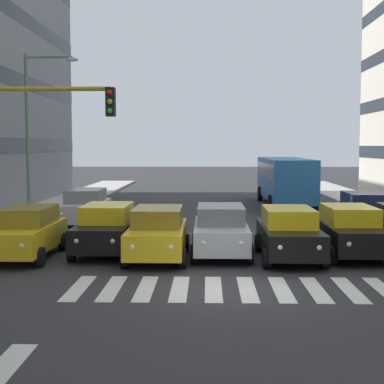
# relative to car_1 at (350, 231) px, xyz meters

# --- Properties ---
(ground_plane) EXTENTS (180.00, 180.00, 0.00)m
(ground_plane) POSITION_rel_car_1_xyz_m (4.28, 4.68, -0.89)
(ground_plane) COLOR #2D2D30
(crosswalk_markings) EXTENTS (8.55, 2.80, 0.01)m
(crosswalk_markings) POSITION_rel_car_1_xyz_m (4.28, 4.68, -0.88)
(crosswalk_markings) COLOR silver
(crosswalk_markings) RESTS_ON ground_plane
(lane_arrow_1) EXTENTS (0.50, 2.20, 0.01)m
(lane_arrow_1) POSITION_rel_car_1_xyz_m (8.38, 10.18, -0.88)
(lane_arrow_1) COLOR silver
(lane_arrow_1) RESTS_ON ground_plane
(car_1) EXTENTS (2.02, 4.44, 1.72)m
(car_1) POSITION_rel_car_1_xyz_m (0.00, 0.00, 0.00)
(car_1) COLOR black
(car_1) RESTS_ON ground_plane
(car_2) EXTENTS (2.02, 4.44, 1.72)m
(car_2) POSITION_rel_car_1_xyz_m (2.18, 0.63, 0.00)
(car_2) COLOR black
(car_2) RESTS_ON ground_plane
(car_3) EXTENTS (2.02, 4.44, 1.72)m
(car_3) POSITION_rel_car_1_xyz_m (4.43, -0.04, 0.00)
(car_3) COLOR #B2B7BC
(car_3) RESTS_ON ground_plane
(car_4) EXTENTS (2.02, 4.44, 1.72)m
(car_4) POSITION_rel_car_1_xyz_m (6.56, 0.66, 0.00)
(car_4) COLOR gold
(car_4) RESTS_ON ground_plane
(car_5) EXTENTS (2.02, 4.44, 1.72)m
(car_5) POSITION_rel_car_1_xyz_m (8.45, -0.35, 0.00)
(car_5) COLOR black
(car_5) RESTS_ON ground_plane
(car_6) EXTENTS (2.02, 4.44, 1.72)m
(car_6) POSITION_rel_car_1_xyz_m (11.04, 0.56, 0.00)
(car_6) COLOR gold
(car_6) RESTS_ON ground_plane
(car_row2_0) EXTENTS (2.02, 4.44, 1.72)m
(car_row2_0) POSITION_rel_car_1_xyz_m (-2.08, -5.77, 0.00)
(car_row2_0) COLOR navy
(car_row2_0) RESTS_ON ground_plane
(car_row2_1) EXTENTS (2.02, 4.44, 1.72)m
(car_row2_1) POSITION_rel_car_1_xyz_m (10.73, -7.49, 0.00)
(car_row2_1) COLOR #B2B7BC
(car_row2_1) RESTS_ON ground_plane
(bus_behind_traffic) EXTENTS (2.78, 10.50, 3.00)m
(bus_behind_traffic) POSITION_rel_car_1_xyz_m (0.00, -16.90, 0.97)
(bus_behind_traffic) COLOR #286BAD
(bus_behind_traffic) RESTS_ON ground_plane
(street_lamp_right) EXTENTS (2.47, 0.28, 7.76)m
(street_lamp_right) POSITION_rel_car_1_xyz_m (12.72, -6.34, 3.91)
(street_lamp_right) COLOR #4C6B56
(street_lamp_right) RESTS_ON sidewalk_right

